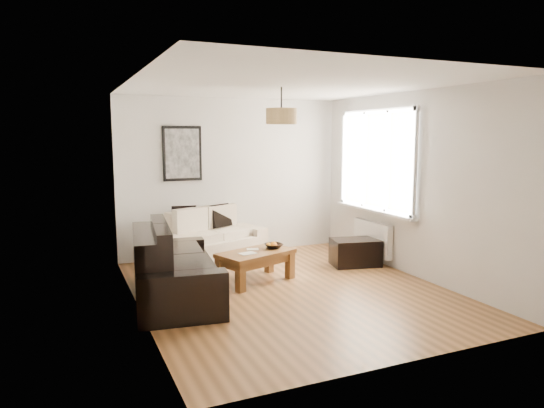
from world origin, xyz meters
name	(u,v)px	position (x,y,z in m)	size (l,w,h in m)	color
floor	(291,290)	(0.00, 0.00, 0.00)	(4.50, 4.50, 0.00)	brown
ceiling	(292,85)	(0.00, 0.00, 2.60)	(3.80, 4.50, 0.00)	white
wall_back	(233,177)	(0.00, 2.25, 1.30)	(3.80, 0.04, 2.60)	silver
wall_front	(407,218)	(0.00, -2.25, 1.30)	(3.80, 0.04, 2.60)	silver
wall_left	(136,198)	(-1.90, 0.00, 1.30)	(0.04, 4.50, 2.60)	silver
wall_right	(412,184)	(1.90, 0.00, 1.30)	(0.04, 4.50, 2.60)	silver
window_bay	(377,161)	(1.86, 0.80, 1.60)	(0.14, 1.90, 1.60)	white
radiator	(373,238)	(1.82, 0.80, 0.38)	(0.10, 0.90, 0.52)	white
poster	(182,154)	(-0.85, 2.22, 1.70)	(0.62, 0.04, 0.87)	black
pendant_shade	(281,116)	(0.00, 0.30, 2.23)	(0.40, 0.40, 0.20)	tan
loveseat_cream	(211,237)	(-0.52, 1.78, 0.40)	(1.62, 0.88, 0.80)	beige
sofa_leather	(175,265)	(-1.43, 0.29, 0.42)	(1.96, 0.95, 0.85)	black
coffee_table	(256,266)	(-0.27, 0.55, 0.21)	(1.03, 0.56, 0.42)	brown
ottoman	(355,252)	(1.45, 0.72, 0.20)	(0.72, 0.46, 0.41)	black
cushion_left	(184,218)	(-0.90, 1.98, 0.70)	(0.38, 0.12, 0.38)	black
cushion_right	(220,216)	(-0.32, 1.98, 0.70)	(0.37, 0.12, 0.37)	black
fruit_bowl	(274,246)	(0.04, 0.63, 0.45)	(0.25, 0.25, 0.06)	black
orange_a	(275,246)	(0.04, 0.60, 0.46)	(0.08, 0.08, 0.08)	orange
orange_b	(274,244)	(0.06, 0.67, 0.46)	(0.09, 0.09, 0.09)	orange
orange_c	(269,245)	(-0.02, 0.68, 0.46)	(0.06, 0.06, 0.06)	orange
papers	(248,253)	(-0.41, 0.47, 0.42)	(0.22, 0.15, 0.01)	silver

